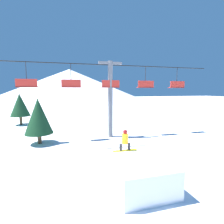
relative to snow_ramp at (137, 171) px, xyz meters
The scene contains 7 objects.
ground_plane 0.96m from the snow_ramp, behind, with size 220.00×220.00×0.00m, color white.
mountain_ridge 77.13m from the snow_ramp, 90.49° to the left, with size 69.69×69.69×14.33m.
snow_ramp is the anchor object (origin of this frame).
snowboarder 1.84m from the snow_ramp, 100.72° to the left, with size 1.44×0.35×1.25m.
chairlift 10.25m from the snow_ramp, 83.45° to the left, with size 22.83×0.47×7.77m.
pine_tree_near 10.73m from the snow_ramp, 123.23° to the left, with size 2.47×2.47×4.15m.
pine_tree_far 21.26m from the snow_ramp, 116.58° to the left, with size 2.59×2.59×4.40m.
Camera 1 is at (-2.90, -7.92, 4.90)m, focal length 28.00 mm.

